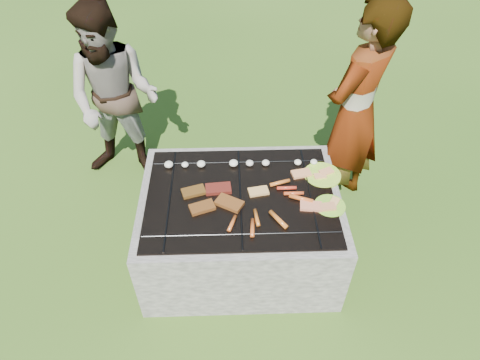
# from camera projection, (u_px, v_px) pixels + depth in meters

# --- Properties ---
(lawn) EXTENTS (60.00, 60.00, 0.00)m
(lawn) POSITION_uv_depth(u_px,v_px,m) (240.00, 253.00, 3.17)
(lawn) COLOR #234511
(lawn) RESTS_ON ground
(fire_pit) EXTENTS (1.30, 1.00, 0.62)m
(fire_pit) POSITION_uv_depth(u_px,v_px,m) (240.00, 228.00, 2.97)
(fire_pit) COLOR #A49C91
(fire_pit) RESTS_ON ground
(mushrooms) EXTENTS (1.05, 0.06, 0.04)m
(mushrooms) POSITION_uv_depth(u_px,v_px,m) (232.00, 163.00, 2.94)
(mushrooms) COLOR beige
(mushrooms) RESTS_ON fire_pit
(pork_slabs) EXTENTS (0.41, 0.28, 0.02)m
(pork_slabs) POSITION_uv_depth(u_px,v_px,m) (213.00, 197.00, 2.71)
(pork_slabs) COLOR brown
(pork_slabs) RESTS_ON fire_pit
(sausages) EXTENTS (0.55, 0.48, 0.03)m
(sausages) POSITION_uv_depth(u_px,v_px,m) (276.00, 206.00, 2.66)
(sausages) COLOR orange
(sausages) RESTS_ON fire_pit
(bread_on_grate) EXTENTS (0.46, 0.40, 0.02)m
(bread_on_grate) POSITION_uv_depth(u_px,v_px,m) (291.00, 191.00, 2.76)
(bread_on_grate) COLOR tan
(bread_on_grate) RESTS_ON fire_pit
(plate_far) EXTENTS (0.31, 0.31, 0.03)m
(plate_far) POSITION_uv_depth(u_px,v_px,m) (322.00, 175.00, 2.89)
(plate_far) COLOR #DFFF3C
(plate_far) RESTS_ON fire_pit
(plate_near) EXTENTS (0.22, 0.22, 0.03)m
(plate_near) POSITION_uv_depth(u_px,v_px,m) (330.00, 206.00, 2.68)
(plate_near) COLOR #BDD232
(plate_near) RESTS_ON fire_pit
(cook) EXTENTS (0.71, 0.71, 1.66)m
(cook) POSITION_uv_depth(u_px,v_px,m) (355.00, 113.00, 3.02)
(cook) COLOR gray
(cook) RESTS_ON ground
(bystander) EXTENTS (0.81, 0.68, 1.49)m
(bystander) POSITION_uv_depth(u_px,v_px,m) (115.00, 99.00, 3.31)
(bystander) COLOR gray
(bystander) RESTS_ON ground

